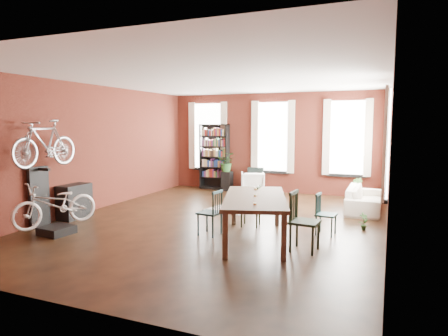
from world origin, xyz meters
The scene contains 19 objects.
room centered at (0.25, 0.62, 2.14)m, with size 9.00×9.04×3.22m.
dining_table centered at (1.19, -0.98, 0.42)m, with size 1.12×2.46×0.84m, color brown.
dining_chair_a centered at (0.24, -0.97, 0.45)m, with size 0.41×0.41×0.90m, color #1B393C.
dining_chair_b centered at (0.77, -0.01, 0.44)m, with size 0.41×0.41×0.88m, color black.
dining_chair_c centered at (2.19, -1.27, 0.52)m, with size 0.48×0.48×1.03m, color black.
dining_chair_d centered at (2.38, -0.09, 0.41)m, with size 0.38×0.38×0.82m, color #1C3D3D.
bookshelf centered at (-2.00, 4.30, 1.10)m, with size 1.00×0.32×2.20m, color black.
white_armchair centered at (-0.55, 4.06, 0.37)m, with size 0.72×0.68×0.74m, color white.
cream_sofa centered at (2.95, 2.60, 0.41)m, with size 2.08×0.61×0.81m, color beige.
striped_rug centered at (-0.14, 1.80, 0.01)m, with size 1.13×1.80×0.01m, color black.
bike_trainer centered at (-2.61, -2.13, 0.08)m, with size 0.56×0.56×0.16m, color black.
bike_wall_rack centered at (-3.40, -1.80, 0.65)m, with size 0.16×0.60×1.30m, color black.
console_table centered at (-3.28, -0.90, 0.40)m, with size 0.40×0.80×0.80m, color black.
plant_stand centered at (-1.46, 4.11, 0.32)m, with size 0.32×0.32×0.63m, color black.
plant_by_sofa centered at (2.63, 3.51, 0.16)m, with size 0.41×0.73×0.33m, color #356127.
plant_small centered at (3.06, 0.57, 0.07)m, with size 0.20×0.37×0.13m, color #2D5722.
bicycle_floor centered at (-2.63, -2.10, 1.01)m, with size 0.59×0.89×1.70m, color silver.
bicycle_hung centered at (-3.15, -1.80, 2.13)m, with size 0.47×1.00×1.66m, color #A5A8AD.
plant_on_stand centered at (-1.47, 4.12, 0.89)m, with size 0.58×0.65×0.51m, color #245321.
Camera 1 is at (3.49, -8.05, 2.19)m, focal length 32.00 mm.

